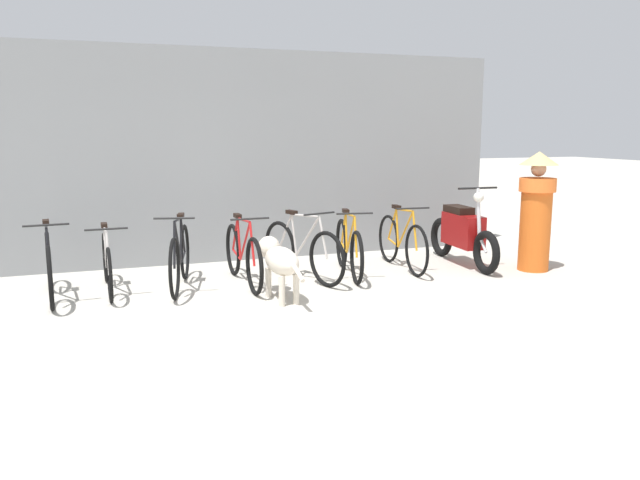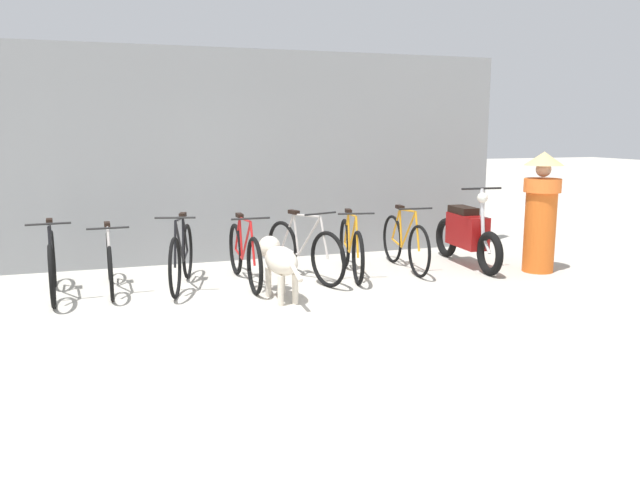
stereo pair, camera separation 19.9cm
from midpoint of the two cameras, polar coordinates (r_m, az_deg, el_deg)
ground_plane at (r=6.06m, az=-2.87°, el=-8.15°), size 60.00×60.00×0.00m
shop_wall_back at (r=9.09m, az=-8.60°, el=7.52°), size 8.70×0.20×3.01m
bicycle_0 at (r=7.69m, az=-22.61°, el=-2.14°), size 0.46×1.68×0.91m
bicycle_1 at (r=7.79m, az=-17.99°, el=-1.93°), size 0.46×1.66×0.81m
bicycle_2 at (r=7.68m, az=-11.82°, el=-1.53°), size 0.54×1.65×0.92m
bicycle_3 at (r=7.76m, az=-6.19°, el=-1.39°), size 0.46×1.76×0.88m
bicycle_4 at (r=7.95m, az=-0.77°, el=-1.00°), size 0.62×1.65×0.90m
bicycle_5 at (r=8.18m, az=3.55°, el=-0.77°), size 0.48×1.68×0.88m
bicycle_6 at (r=8.59m, az=8.43°, el=-0.27°), size 0.46×1.64×0.89m
motorcycle at (r=9.00m, az=13.92°, el=0.52°), size 0.58×1.85×1.13m
stray_dog at (r=7.02m, az=-2.99°, el=-1.79°), size 0.37×1.21×0.67m
person_in_robes at (r=8.84m, az=20.17°, el=2.71°), size 0.72×0.72×1.61m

